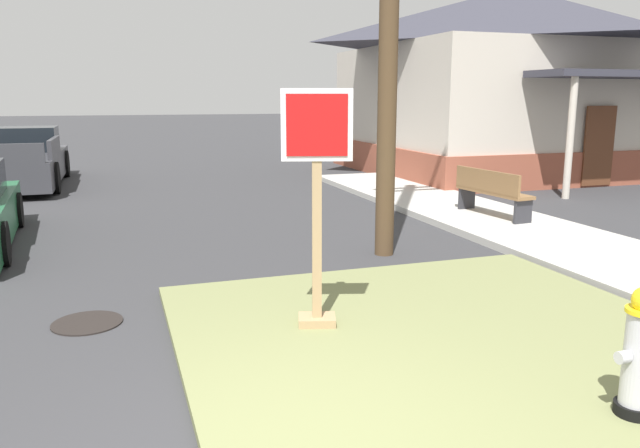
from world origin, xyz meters
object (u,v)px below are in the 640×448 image
(stop_sign, at_px, (317,217))
(street_bench, at_px, (491,190))
(manhole_cover, at_px, (87,323))
(pickup_truck_charcoal, at_px, (22,162))

(stop_sign, xyz_separation_m, street_bench, (4.71, 4.11, -0.56))
(street_bench, bearing_deg, stop_sign, -138.93)
(stop_sign, relative_size, manhole_cover, 3.23)
(manhole_cover, bearing_deg, stop_sign, -24.21)
(manhole_cover, bearing_deg, pickup_truck_charcoal, 99.59)
(pickup_truck_charcoal, distance_m, street_bench, 11.83)
(stop_sign, bearing_deg, pickup_truck_charcoal, 108.43)
(pickup_truck_charcoal, xyz_separation_m, street_bench, (8.74, -7.97, -0.02))
(stop_sign, relative_size, street_bench, 1.29)
(street_bench, bearing_deg, pickup_truck_charcoal, 137.63)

